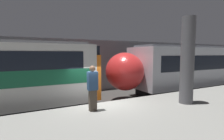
{
  "coord_description": "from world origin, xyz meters",
  "views": [
    {
      "loc": [
        -3.21,
        -7.18,
        3.15
      ],
      "look_at": [
        1.06,
        1.0,
        2.3
      ],
      "focal_mm": 28.0,
      "sensor_mm": 36.0,
      "label": 1
    }
  ],
  "objects": [
    {
      "name": "ground_plane",
      "position": [
        0.0,
        0.0,
        0.0
      ],
      "size": [
        120.0,
        120.0,
        0.0
      ],
      "primitive_type": "plane",
      "color": "#33302D"
    },
    {
      "name": "platform",
      "position": [
        0.0,
        -2.67,
        0.47
      ],
      "size": [
        40.0,
        5.33,
        0.93
      ],
      "color": "slate",
      "rests_on": "ground"
    },
    {
      "name": "station_rear_barrier",
      "position": [
        0.0,
        6.51,
        2.16
      ],
      "size": [
        50.0,
        0.15,
        4.32
      ],
      "color": "gray",
      "rests_on": "ground"
    },
    {
      "name": "support_pillar_near",
      "position": [
        3.33,
        -1.87,
        2.85
      ],
      "size": [
        0.59,
        0.59,
        3.83
      ],
      "color": "#56565B",
      "rests_on": "platform"
    },
    {
      "name": "train_modern",
      "position": [
        11.13,
        2.5,
        1.94
      ],
      "size": [
        18.42,
        3.0,
        3.78
      ],
      "color": "black",
      "rests_on": "ground"
    },
    {
      "name": "person_waiting",
      "position": [
        -0.8,
        -0.94,
        1.88
      ],
      "size": [
        0.38,
        0.24,
        1.77
      ],
      "color": "#473D33",
      "rests_on": "platform"
    }
  ]
}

